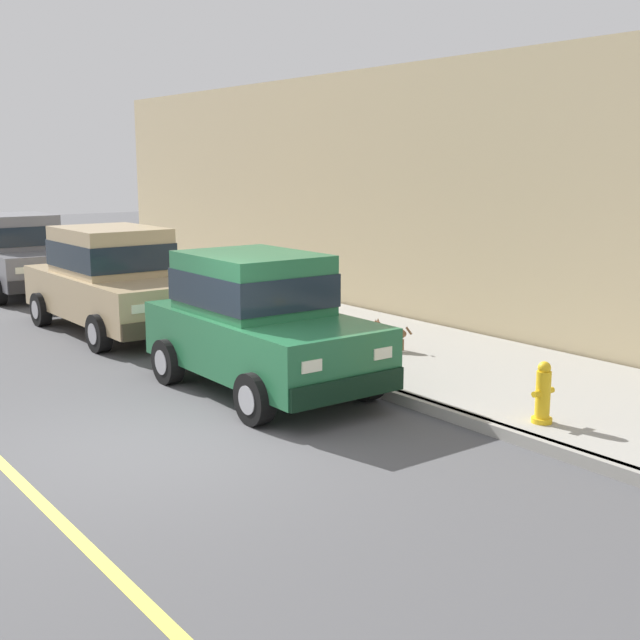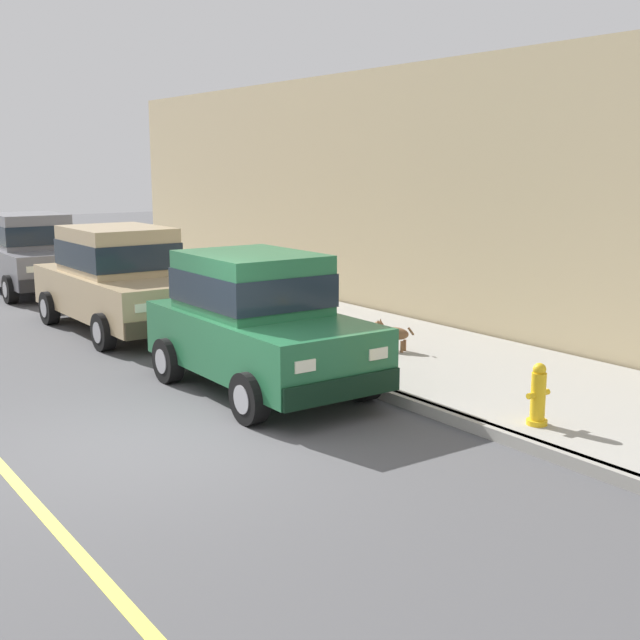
{
  "view_description": "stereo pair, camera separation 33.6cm",
  "coord_description": "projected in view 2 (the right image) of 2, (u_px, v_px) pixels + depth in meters",
  "views": [
    {
      "loc": [
        -3.8,
        -7.98,
        3.09
      ],
      "look_at": [
        3.15,
        1.19,
        0.85
      ],
      "focal_mm": 45.69,
      "sensor_mm": 36.0,
      "label": 1
    },
    {
      "loc": [
        -3.53,
        -8.18,
        3.09
      ],
      "look_at": [
        3.15,
        1.19,
        0.85
      ],
      "focal_mm": 45.69,
      "sensor_mm": 36.0,
      "label": 2
    }
  ],
  "objects": [
    {
      "name": "fire_hydrant",
      "position": [
        538.0,
        396.0,
        9.23
      ],
      "size": [
        0.34,
        0.24,
        0.72
      ],
      "color": "gold",
      "rests_on": "sidewalk"
    },
    {
      "name": "lane_centre_line",
      "position": [
        7.0,
        472.0,
        8.23
      ],
      "size": [
        0.12,
        57.6,
        0.01
      ],
      "primitive_type": "cube",
      "color": "#E0D64C",
      "rests_on": "ground"
    },
    {
      "name": "sidewalk",
      "position": [
        469.0,
        370.0,
        11.98
      ],
      "size": [
        3.6,
        64.0,
        0.14
      ],
      "primitive_type": "cube",
      "color": "#99968E",
      "rests_on": "ground"
    },
    {
      "name": "ground_plane",
      "position": [
        154.0,
        442.0,
        9.14
      ],
      "size": [
        80.0,
        80.0,
        0.0
      ],
      "primitive_type": "plane",
      "color": "#4C4C4F"
    },
    {
      "name": "car_green_hatchback",
      "position": [
        257.0,
        320.0,
        11.06
      ],
      "size": [
        1.98,
        3.82,
        1.88
      ],
      "color": "#23663D",
      "rests_on": "ground"
    },
    {
      "name": "building_facade",
      "position": [
        362.0,
        194.0,
        16.88
      ],
      "size": [
        0.5,
        20.0,
        4.88
      ],
      "primitive_type": "cube",
      "color": "tan",
      "rests_on": "ground"
    },
    {
      "name": "dog_brown",
      "position": [
        392.0,
        333.0,
        12.9
      ],
      "size": [
        0.42,
        0.69,
        0.49
      ],
      "color": "brown",
      "rests_on": "sidewalk"
    },
    {
      "name": "curb",
      "position": [
        374.0,
        390.0,
        10.95
      ],
      "size": [
        0.16,
        64.0,
        0.14
      ],
      "primitive_type": "cube",
      "color": "gray",
      "rests_on": "ground"
    },
    {
      "name": "car_grey_hatchback",
      "position": [
        32.0,
        252.0,
        19.35
      ],
      "size": [
        2.0,
        3.82,
        1.88
      ],
      "color": "slate",
      "rests_on": "ground"
    },
    {
      "name": "car_tan_sedan",
      "position": [
        120.0,
        278.0,
        15.01
      ],
      "size": [
        2.06,
        4.61,
        1.92
      ],
      "color": "tan",
      "rests_on": "ground"
    }
  ]
}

